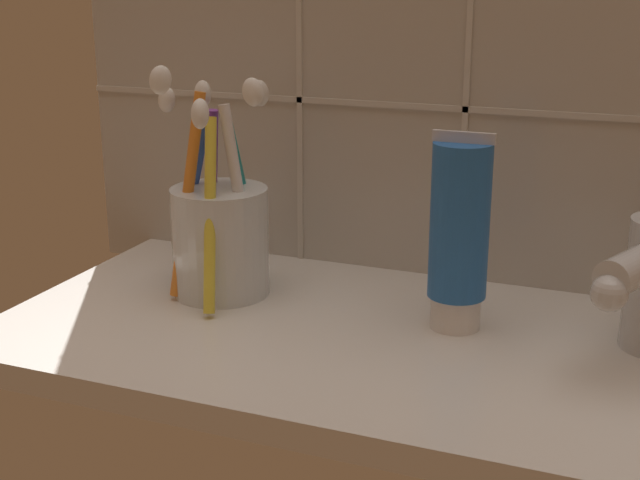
{
  "coord_description": "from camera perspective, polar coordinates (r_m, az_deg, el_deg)",
  "views": [
    {
      "loc": [
        17.78,
        -58.08,
        27.88
      ],
      "look_at": [
        -6.26,
        1.32,
        8.23
      ],
      "focal_mm": 50.0,
      "sensor_mm": 36.0,
      "label": 1
    }
  ],
  "objects": [
    {
      "name": "toothbrush_cup",
      "position": [
        0.73,
        -6.47,
        0.6
      ],
      "size": [
        11.66,
        12.86,
        19.0
      ],
      "color": "silver",
      "rests_on": "sink_counter"
    },
    {
      "name": "sink_counter",
      "position": [
        0.66,
        4.61,
        -6.88
      ],
      "size": [
        59.37,
        29.38,
        2.0
      ],
      "primitive_type": "cube",
      "color": "silver",
      "rests_on": "ground"
    },
    {
      "name": "tile_wall_backsplash",
      "position": [
        0.75,
        8.53,
        12.41
      ],
      "size": [
        69.37,
        1.72,
        44.01
      ],
      "color": "#B7B2A8",
      "rests_on": "ground"
    },
    {
      "name": "toothpaste_tube",
      "position": [
        0.66,
        8.9,
        0.43
      ],
      "size": [
        4.55,
        4.34,
        14.82
      ],
      "color": "white",
      "rests_on": "sink_counter"
    }
  ]
}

